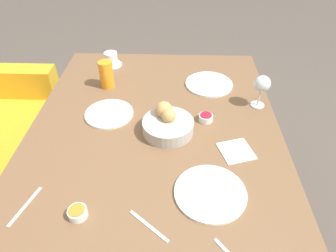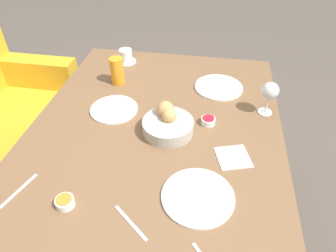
{
  "view_description": "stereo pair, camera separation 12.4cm",
  "coord_description": "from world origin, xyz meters",
  "px_view_note": "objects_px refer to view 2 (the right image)",
  "views": [
    {
      "loc": [
        -0.99,
        -0.09,
        1.57
      ],
      "look_at": [
        -0.04,
        -0.06,
        0.77
      ],
      "focal_mm": 32.0,
      "sensor_mm": 36.0,
      "label": 1
    },
    {
      "loc": [
        -0.98,
        -0.22,
        1.57
      ],
      "look_at": [
        -0.04,
        -0.06,
        0.77
      ],
      "focal_mm": 32.0,
      "sensor_mm": 36.0,
      "label": 2
    }
  ],
  "objects_px": {
    "jam_bowl_berry": "(208,121)",
    "jam_bowl_honey": "(65,202)",
    "coffee_cup": "(126,56)",
    "knife_silver": "(19,190)",
    "bread_basket": "(168,124)",
    "napkin": "(233,157)",
    "fork_silver": "(131,223)",
    "juice_glass": "(117,71)",
    "plate_near_right": "(219,87)",
    "wine_glass": "(270,92)",
    "plate_far_center": "(114,109)",
    "plate_near_left": "(198,197)"
  },
  "relations": [
    {
      "from": "jam_bowl_berry",
      "to": "jam_bowl_honey",
      "type": "bearing_deg",
      "value": 139.13
    },
    {
      "from": "coffee_cup",
      "to": "knife_silver",
      "type": "distance_m",
      "value": 0.97
    },
    {
      "from": "bread_basket",
      "to": "napkin",
      "type": "xyz_separation_m",
      "value": [
        -0.12,
        -0.27,
        -0.03
      ]
    },
    {
      "from": "fork_silver",
      "to": "juice_glass",
      "type": "bearing_deg",
      "value": 19.3
    },
    {
      "from": "bread_basket",
      "to": "coffee_cup",
      "type": "height_order",
      "value": "bread_basket"
    },
    {
      "from": "plate_near_right",
      "to": "jam_bowl_honey",
      "type": "height_order",
      "value": "jam_bowl_honey"
    },
    {
      "from": "jam_bowl_berry",
      "to": "knife_silver",
      "type": "height_order",
      "value": "jam_bowl_berry"
    },
    {
      "from": "juice_glass",
      "to": "wine_glass",
      "type": "bearing_deg",
      "value": -100.91
    },
    {
      "from": "plate_far_center",
      "to": "jam_bowl_berry",
      "type": "relative_size",
      "value": 3.52
    },
    {
      "from": "jam_bowl_honey",
      "to": "plate_far_center",
      "type": "bearing_deg",
      "value": 0.14
    },
    {
      "from": "plate_near_left",
      "to": "jam_bowl_berry",
      "type": "height_order",
      "value": "jam_bowl_berry"
    },
    {
      "from": "juice_glass",
      "to": "fork_silver",
      "type": "distance_m",
      "value": 0.84
    },
    {
      "from": "juice_glass",
      "to": "fork_silver",
      "type": "bearing_deg",
      "value": -160.7
    },
    {
      "from": "plate_near_left",
      "to": "napkin",
      "type": "height_order",
      "value": "plate_near_left"
    },
    {
      "from": "plate_near_left",
      "to": "wine_glass",
      "type": "distance_m",
      "value": 0.59
    },
    {
      "from": "plate_far_center",
      "to": "napkin",
      "type": "xyz_separation_m",
      "value": [
        -0.22,
        -0.54,
        -0.0
      ]
    },
    {
      "from": "plate_near_right",
      "to": "jam_bowl_berry",
      "type": "distance_m",
      "value": 0.3
    },
    {
      "from": "juice_glass",
      "to": "napkin",
      "type": "height_order",
      "value": "juice_glass"
    },
    {
      "from": "knife_silver",
      "to": "bread_basket",
      "type": "bearing_deg",
      "value": -48.56
    },
    {
      "from": "fork_silver",
      "to": "jam_bowl_honey",
      "type": "bearing_deg",
      "value": 82.69
    },
    {
      "from": "bread_basket",
      "to": "juice_glass",
      "type": "xyz_separation_m",
      "value": [
        0.34,
        0.32,
        0.03
      ]
    },
    {
      "from": "fork_silver",
      "to": "napkin",
      "type": "distance_m",
      "value": 0.46
    },
    {
      "from": "bread_basket",
      "to": "plate_far_center",
      "type": "bearing_deg",
      "value": 69.45
    },
    {
      "from": "plate_near_left",
      "to": "jam_bowl_honey",
      "type": "height_order",
      "value": "jam_bowl_honey"
    },
    {
      "from": "jam_bowl_berry",
      "to": "knife_silver",
      "type": "relative_size",
      "value": 0.39
    },
    {
      "from": "wine_glass",
      "to": "coffee_cup",
      "type": "distance_m",
      "value": 0.84
    },
    {
      "from": "plate_near_right",
      "to": "coffee_cup",
      "type": "relative_size",
      "value": 2.12
    },
    {
      "from": "knife_silver",
      "to": "napkin",
      "type": "relative_size",
      "value": 1.03
    },
    {
      "from": "fork_silver",
      "to": "knife_silver",
      "type": "height_order",
      "value": "same"
    },
    {
      "from": "jam_bowl_honey",
      "to": "knife_silver",
      "type": "xyz_separation_m",
      "value": [
        0.03,
        0.18,
        -0.01
      ]
    },
    {
      "from": "plate_near_right",
      "to": "napkin",
      "type": "bearing_deg",
      "value": -171.43
    },
    {
      "from": "coffee_cup",
      "to": "knife_silver",
      "type": "height_order",
      "value": "coffee_cup"
    },
    {
      "from": "bread_basket",
      "to": "jam_bowl_honey",
      "type": "relative_size",
      "value": 3.47
    },
    {
      "from": "wine_glass",
      "to": "napkin",
      "type": "xyz_separation_m",
      "value": [
        -0.31,
        0.14,
        -0.11
      ]
    },
    {
      "from": "plate_near_right",
      "to": "juice_glass",
      "type": "relative_size",
      "value": 1.76
    },
    {
      "from": "plate_near_left",
      "to": "juice_glass",
      "type": "relative_size",
      "value": 1.79
    },
    {
      "from": "jam_bowl_honey",
      "to": "napkin",
      "type": "bearing_deg",
      "value": -60.22
    },
    {
      "from": "juice_glass",
      "to": "napkin",
      "type": "distance_m",
      "value": 0.75
    },
    {
      "from": "jam_bowl_berry",
      "to": "knife_silver",
      "type": "xyz_separation_m",
      "value": [
        -0.47,
        0.61,
        -0.01
      ]
    },
    {
      "from": "wine_glass",
      "to": "fork_silver",
      "type": "distance_m",
      "value": 0.8
    },
    {
      "from": "napkin",
      "to": "plate_far_center",
      "type": "bearing_deg",
      "value": 68.13
    },
    {
      "from": "juice_glass",
      "to": "wine_glass",
      "type": "height_order",
      "value": "wine_glass"
    },
    {
      "from": "wine_glass",
      "to": "napkin",
      "type": "distance_m",
      "value": 0.36
    },
    {
      "from": "bread_basket",
      "to": "jam_bowl_honey",
      "type": "bearing_deg",
      "value": 147.95
    },
    {
      "from": "juice_glass",
      "to": "coffee_cup",
      "type": "height_order",
      "value": "juice_glass"
    },
    {
      "from": "bread_basket",
      "to": "plate_far_center",
      "type": "distance_m",
      "value": 0.29
    },
    {
      "from": "plate_far_center",
      "to": "knife_silver",
      "type": "relative_size",
      "value": 1.38
    },
    {
      "from": "plate_near_left",
      "to": "jam_bowl_honey",
      "type": "distance_m",
      "value": 0.44
    },
    {
      "from": "juice_glass",
      "to": "coffee_cup",
      "type": "distance_m",
      "value": 0.23
    },
    {
      "from": "plate_near_left",
      "to": "jam_bowl_berry",
      "type": "xyz_separation_m",
      "value": [
        0.4,
        -0.01,
        0.01
      ]
    }
  ]
}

